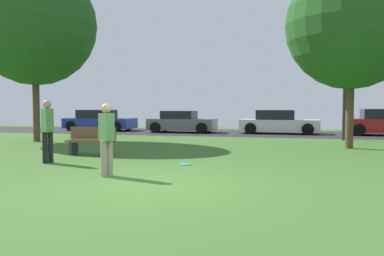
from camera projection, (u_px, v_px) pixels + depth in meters
ground_plane at (152, 186)px, 7.84m from camera, size 44.00×44.00×0.00m
road_strip at (246, 133)px, 23.31m from camera, size 44.00×6.40×0.01m
oak_tree_center at (352, 24)px, 14.62m from camera, size 4.79×4.79×6.98m
maple_tree_far at (35, 24)px, 17.46m from camera, size 5.37×5.37×7.87m
person_thrower at (106, 136)px, 8.87m from camera, size 0.39×0.35×1.63m
person_catcher at (47, 128)px, 10.94m from camera, size 0.39×0.35×1.74m
frisbee_disc at (186, 164)px, 10.66m from camera, size 0.27×0.27×0.03m
parked_car_blue at (99, 121)px, 25.88m from camera, size 4.49×2.10×1.34m
parked_car_grey at (182, 122)px, 23.98m from camera, size 4.01×1.98×1.30m
parked_car_white at (278, 123)px, 22.88m from camera, size 4.43×1.94×1.36m
park_bench at (91, 141)px, 12.77m from camera, size 1.60×0.45×0.90m
street_lamp_post at (344, 91)px, 18.29m from camera, size 0.14×0.14×4.50m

